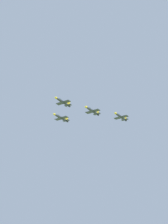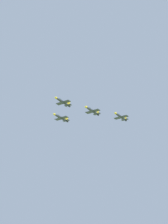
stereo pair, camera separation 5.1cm
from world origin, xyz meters
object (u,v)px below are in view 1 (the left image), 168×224
object	(u,v)px
jet_left_wingman	(92,111)
jet_left_outer	(121,117)
jet_lead	(63,102)
jet_right_wingman	(61,118)

from	to	relation	value
jet_left_wingman	jet_left_outer	distance (m)	22.26
jet_lead	jet_left_wingman	bearing A→B (deg)	138.74
jet_right_wingman	jet_lead	bearing A→B (deg)	40.56
jet_left_outer	jet_left_wingman	bearing A→B (deg)	-40.40
jet_left_wingman	jet_right_wingman	size ratio (longest dim) A/B	1.00
jet_left_outer	jet_right_wingman	bearing A→B (deg)	-68.62
jet_lead	jet_left_outer	world-z (taller)	jet_lead
jet_left_wingman	jet_left_outer	xyz separation A→B (m)	(15.74, -15.60, -2.14)
jet_left_wingman	jet_right_wingman	xyz separation A→B (m)	(2.20, 28.62, 1.37)
jet_right_wingman	jet_left_wingman	bearing A→B (deg)	90.20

